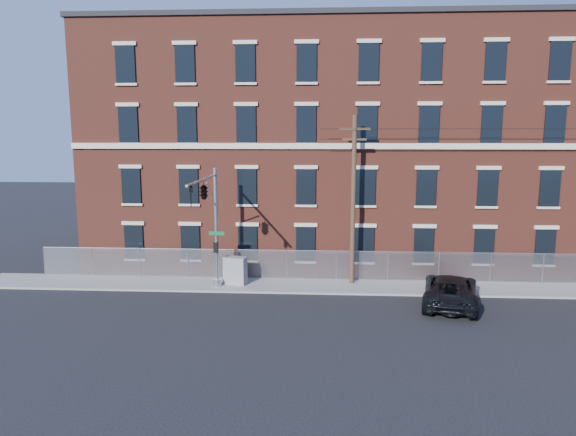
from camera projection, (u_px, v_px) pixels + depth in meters
The scene contains 8 objects.
ground at pixel (318, 316), 26.02m from camera, with size 140.00×140.00×0.00m, color black.
sidewalk at pixel (524, 289), 30.25m from camera, with size 65.00×3.00×0.12m, color gray.
mill_building at pixel (484, 146), 37.75m from camera, with size 55.30×14.32×16.30m.
chain_link_fence at pixel (517, 267), 31.37m from camera, with size 59.06×0.06×1.85m.
traffic_signal_mast at pixel (207, 203), 27.65m from camera, with size 0.90×6.75×7.00m.
utility_pole_near at pixel (353, 197), 30.57m from camera, with size 1.80×0.28×10.00m.
pickup_truck at pixel (450, 290), 27.63m from camera, with size 2.70×5.85×1.63m, color black.
utility_cabinet at pixel (235, 271), 31.03m from camera, with size 1.33×0.66×1.66m, color gray.
Camera 1 is at (-0.08, -24.94, 9.05)m, focal length 32.35 mm.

